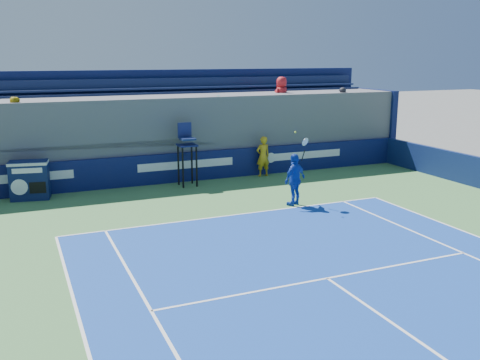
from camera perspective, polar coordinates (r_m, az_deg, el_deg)
name	(u,v)px	position (r m, az deg, el deg)	size (l,w,h in m)	color
ball_person	(263,156)	(22.62, 2.47, 2.54)	(0.62, 0.41, 1.71)	gold
back_hoarding	(186,167)	(21.82, -5.79, 1.39)	(20.40, 0.21, 1.20)	#0C1347
match_clock	(30,179)	(20.35, -21.54, 0.09)	(1.43, 0.94, 1.40)	#0E1946
umpire_chair	(187,148)	(20.91, -5.69, 3.47)	(0.71, 0.71, 2.48)	black
tennis_player	(295,180)	(18.22, 5.87, 0.05)	(1.13, 0.84, 2.57)	#163EB3
stadium_seating	(171,131)	(23.55, -7.34, 5.26)	(21.00, 4.05, 4.40)	#58585D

